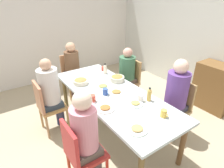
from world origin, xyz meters
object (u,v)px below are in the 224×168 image
at_px(cup_2, 164,113).
at_px(person_0, 50,90).
at_px(cup_1, 105,92).
at_px(plate_4, 137,129).
at_px(chair_2, 80,152).
at_px(chair_1, 177,105).
at_px(bowl_0, 117,78).
at_px(cup_4, 141,98).
at_px(bottle_1, 105,69).
at_px(person_2, 86,132).
at_px(plate_3, 105,108).
at_px(cup_3, 104,69).
at_px(cup_0, 93,98).
at_px(bottle_0, 149,95).
at_px(plate_0, 116,92).
at_px(chair_0, 47,105).
at_px(side_cabinet, 215,87).
at_px(person_3, 72,65).
at_px(chair_3, 72,73).
at_px(plate_1, 135,103).
at_px(bowl_1, 81,81).
at_px(dining_table, 112,97).
at_px(chair_4, 130,79).
at_px(person_4, 127,71).

bearing_deg(cup_2, person_0, -147.02).
bearing_deg(cup_1, plate_4, -8.98).
bearing_deg(chair_2, cup_2, 75.49).
height_order(chair_1, bowl_0, chair_1).
bearing_deg(cup_4, bottle_1, 174.01).
bearing_deg(cup_2, person_2, -105.84).
height_order(chair_1, plate_3, chair_1).
height_order(person_0, cup_3, person_0).
xyz_separation_m(chair_2, cup_0, (-0.54, 0.48, 0.27)).
xyz_separation_m(cup_0, cup_1, (-0.06, 0.25, 0.00)).
distance_m(person_2, bottle_0, 1.06).
height_order(bottle_0, bottle_1, bottle_0).
distance_m(plate_0, cup_0, 0.41).
relative_size(chair_0, person_2, 0.71).
relative_size(chair_2, side_cabinet, 1.00).
xyz_separation_m(plate_3, plate_4, (0.55, 0.07, 0.00)).
xyz_separation_m(chair_1, cup_0, (-0.54, -1.20, 0.27)).
xyz_separation_m(person_0, person_3, (-0.88, 0.75, -0.03)).
height_order(chair_1, bottle_1, bottle_1).
bearing_deg(chair_3, plate_0, 1.78).
distance_m(plate_0, cup_4, 0.41).
bearing_deg(chair_3, plate_1, 2.33).
bearing_deg(chair_2, cup_0, 138.46).
distance_m(plate_4, bottle_0, 0.68).
height_order(chair_0, cup_3, chair_0).
bearing_deg(person_0, cup_1, 47.95).
bearing_deg(chair_1, bowl_1, -136.12).
bearing_deg(bottle_1, dining_table, -24.88).
bearing_deg(bowl_1, chair_1, 43.88).
distance_m(bowl_1, cup_4, 1.07).
xyz_separation_m(chair_2, person_3, (-2.05, 0.84, 0.20)).
bearing_deg(plate_0, cup_2, 9.37).
distance_m(person_2, person_3, 2.19).
bearing_deg(chair_4, side_cabinet, 47.20).
height_order(chair_0, bowl_1, chair_0).
xyz_separation_m(person_0, person_2, (1.18, 0.00, 0.00)).
xyz_separation_m(chair_3, chair_4, (0.97, 0.84, 0.00)).
xyz_separation_m(chair_0, cup_2, (1.44, 1.02, 0.27)).
relative_size(cup_3, bottle_0, 0.61).
bearing_deg(bottle_0, chair_3, -171.49).
bearing_deg(bowl_0, person_2, -50.25).
distance_m(person_0, plate_0, 1.02).
height_order(chair_3, cup_1, chair_3).
distance_m(chair_3, person_4, 1.24).
bearing_deg(cup_2, chair_0, -144.59).
height_order(chair_2, bowl_1, chair_2).
height_order(person_4, plate_1, person_4).
bearing_deg(chair_3, bottle_1, 19.97).
relative_size(bowl_1, cup_1, 2.22).
xyz_separation_m(plate_0, cup_4, (0.37, 0.15, 0.04)).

